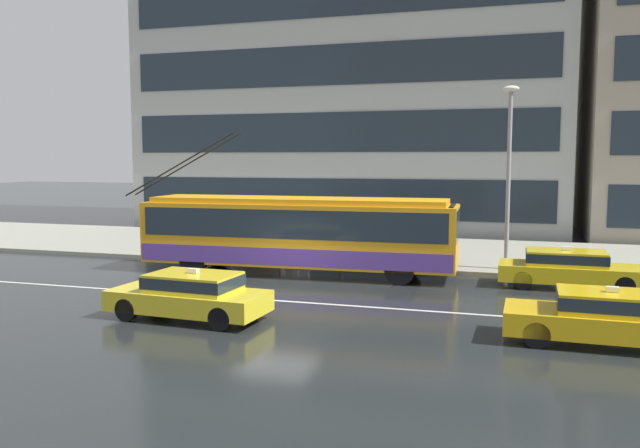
# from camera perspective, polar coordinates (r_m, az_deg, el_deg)

# --- Properties ---
(ground_plane) EXTENTS (160.00, 160.00, 0.00)m
(ground_plane) POSITION_cam_1_polar(r_m,az_deg,el_deg) (21.11, -3.91, -6.04)
(ground_plane) COLOR #212627
(sidewalk_slab) EXTENTS (80.00, 10.00, 0.14)m
(sidewalk_slab) POSITION_cam_1_polar(r_m,az_deg,el_deg) (30.41, 2.75, -2.23)
(sidewalk_slab) COLOR gray
(sidewalk_slab) RESTS_ON ground_plane
(lane_centre_line) EXTENTS (72.00, 0.14, 0.01)m
(lane_centre_line) POSITION_cam_1_polar(r_m,az_deg,el_deg) (20.02, -5.14, -6.70)
(lane_centre_line) COLOR silver
(lane_centre_line) RESTS_ON ground_plane
(trolleybus) EXTENTS (12.92, 2.94, 5.34)m
(trolleybus) POSITION_cam_1_polar(r_m,az_deg,el_deg) (24.04, -1.95, -0.73)
(trolleybus) COLOR orange
(trolleybus) RESTS_ON ground_plane
(taxi_ahead_of_bus) EXTENTS (4.70, 1.86, 1.39)m
(taxi_ahead_of_bus) POSITION_cam_1_polar(r_m,az_deg,el_deg) (23.17, 21.23, -3.59)
(taxi_ahead_of_bus) COLOR gold
(taxi_ahead_of_bus) RESTS_ON ground_plane
(taxi_oncoming_far) EXTENTS (4.46, 1.83, 1.39)m
(taxi_oncoming_far) POSITION_cam_1_polar(r_m,az_deg,el_deg) (16.50, 24.05, -7.43)
(taxi_oncoming_far) COLOR gold
(taxi_oncoming_far) RESTS_ON ground_plane
(taxi_oncoming_near) EXTENTS (4.41, 2.05, 1.39)m
(taxi_oncoming_near) POSITION_cam_1_polar(r_m,az_deg,el_deg) (17.82, -11.44, -6.07)
(taxi_oncoming_near) COLOR yellow
(taxi_oncoming_near) RESTS_ON ground_plane
(bus_shelter) EXTENTS (4.00, 1.73, 2.44)m
(bus_shelter) POSITION_cam_1_polar(r_m,az_deg,el_deg) (28.18, -4.93, 1.03)
(bus_shelter) COLOR gray
(bus_shelter) RESTS_ON sidewalk_slab
(pedestrian_at_shelter) EXTENTS (1.59, 1.59, 1.99)m
(pedestrian_at_shelter) POSITION_cam_1_polar(r_m,az_deg,el_deg) (27.41, 8.21, 0.42)
(pedestrian_at_shelter) COLOR black
(pedestrian_at_shelter) RESTS_ON sidewalk_slab
(pedestrian_approaching_curb) EXTENTS (0.41, 0.41, 1.64)m
(pedestrian_approaching_curb) POSITION_cam_1_polar(r_m,az_deg,el_deg) (28.33, -8.60, -0.77)
(pedestrian_approaching_curb) COLOR navy
(pedestrian_approaching_curb) RESTS_ON sidewalk_slab
(pedestrian_walking_past) EXTENTS (1.17, 1.17, 1.99)m
(pedestrian_walking_past) POSITION_cam_1_polar(r_m,az_deg,el_deg) (26.32, -3.53, 0.19)
(pedestrian_walking_past) COLOR #51404D
(pedestrian_walking_past) RESTS_ON sidewalk_slab
(pedestrian_waiting_by_pole) EXTENTS (1.30, 1.30, 1.92)m
(pedestrian_waiting_by_pole) POSITION_cam_1_polar(r_m,az_deg,el_deg) (26.28, 1.86, -0.06)
(pedestrian_waiting_by_pole) COLOR black
(pedestrian_waiting_by_pole) RESTS_ON sidewalk_slab
(street_lamp) EXTENTS (0.60, 0.32, 6.89)m
(street_lamp) POSITION_cam_1_polar(r_m,az_deg,el_deg) (25.24, 16.42, 5.29)
(street_lamp) COLOR gray
(street_lamp) RESTS_ON sidewalk_slab
(office_tower_corner_left) EXTENTS (26.31, 12.23, 26.76)m
(office_tower_corner_left) POSITION_cam_1_polar(r_m,az_deg,el_deg) (43.47, 3.28, 17.86)
(office_tower_corner_left) COLOR #ADB0AD
(office_tower_corner_left) RESTS_ON ground_plane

